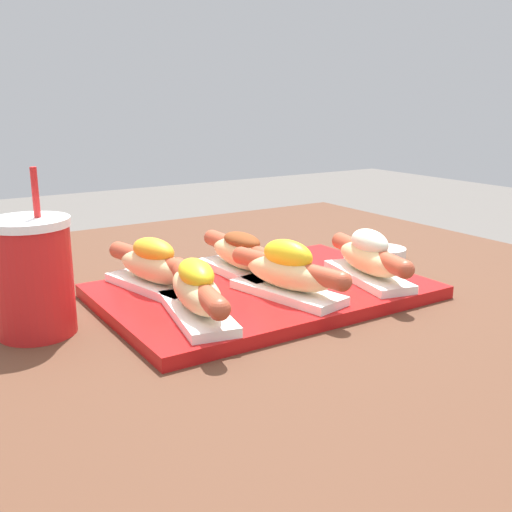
{
  "coord_description": "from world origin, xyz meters",
  "views": [
    {
      "loc": [
        -0.43,
        -0.72,
        1.04
      ],
      "look_at": [
        0.03,
        -0.0,
        0.81
      ],
      "focal_mm": 42.0,
      "sensor_mm": 36.0,
      "label": 1
    }
  ],
  "objects": [
    {
      "name": "hot_dog_2",
      "position": [
        0.18,
        -0.09,
        0.81
      ],
      "size": [
        0.09,
        0.21,
        0.08
      ],
      "color": "white",
      "rests_on": "serving_tray"
    },
    {
      "name": "hot_dog_0",
      "position": [
        -0.11,
        -0.09,
        0.81
      ],
      "size": [
        0.09,
        0.21,
        0.07
      ],
      "color": "white",
      "rests_on": "serving_tray"
    },
    {
      "name": "sauce_bowl",
      "position": [
        0.34,
        0.04,
        0.76
      ],
      "size": [
        0.07,
        0.07,
        0.02
      ],
      "color": "white",
      "rests_on": "patio_table"
    },
    {
      "name": "serving_tray",
      "position": [
        0.03,
        -0.02,
        0.76
      ],
      "size": [
        0.46,
        0.31,
        0.02
      ],
      "color": "#B71414",
      "rests_on": "patio_table"
    },
    {
      "name": "hot_dog_1",
      "position": [
        0.03,
        -0.08,
        0.81
      ],
      "size": [
        0.09,
        0.21,
        0.08
      ],
      "color": "white",
      "rests_on": "serving_tray"
    },
    {
      "name": "hot_dog_3",
      "position": [
        -0.11,
        0.05,
        0.81
      ],
      "size": [
        0.09,
        0.21,
        0.07
      ],
      "color": "white",
      "rests_on": "serving_tray"
    },
    {
      "name": "hot_dog_4",
      "position": [
        0.04,
        0.04,
        0.8
      ],
      "size": [
        0.06,
        0.21,
        0.07
      ],
      "color": "white",
      "rests_on": "serving_tray"
    },
    {
      "name": "drink_cup",
      "position": [
        -0.28,
        0.01,
        0.83
      ],
      "size": [
        0.1,
        0.1,
        0.21
      ],
      "color": "red",
      "rests_on": "patio_table"
    }
  ]
}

